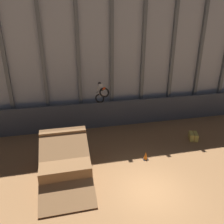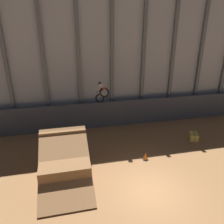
{
  "view_description": "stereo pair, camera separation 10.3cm",
  "coord_description": "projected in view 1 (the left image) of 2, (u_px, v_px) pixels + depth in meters",
  "views": [
    {
      "loc": [
        -4.19,
        -8.78,
        8.48
      ],
      "look_at": [
        -0.86,
        5.55,
        2.61
      ],
      "focal_mm": 35.0,
      "sensor_mm": 36.0,
      "label": 1
    },
    {
      "loc": [
        -4.09,
        -8.8,
        8.48
      ],
      "look_at": [
        -0.86,
        5.55,
        2.61
      ],
      "focal_mm": 35.0,
      "sensor_mm": 36.0,
      "label": 2
    }
  ],
  "objects": [
    {
      "name": "rider_bike_solo",
      "position": [
        101.0,
        93.0,
        16.1
      ],
      "size": [
        0.92,
        1.76,
        1.67
      ],
      "rotation": [
        -0.61,
        0.0,
        0.12
      ],
      "color": "black"
    },
    {
      "name": "dirt_ramp",
      "position": [
        65.0,
        162.0,
        13.1
      ],
      "size": [
        2.86,
        4.77,
        2.5
      ],
      "color": "olive",
      "rests_on": "ground_plane"
    },
    {
      "name": "traffic_cone_near_ramp",
      "position": [
        146.0,
        156.0,
        14.71
      ],
      "size": [
        0.36,
        0.36,
        0.58
      ],
      "color": "black",
      "rests_on": "ground_plane"
    },
    {
      "name": "hay_bale_trackside",
      "position": [
        193.0,
        136.0,
        17.29
      ],
      "size": [
        0.89,
        1.06,
        0.57
      ],
      "rotation": [
        0.0,
        0.0,
        1.2
      ],
      "color": "#CCB751",
      "rests_on": "ground_plane"
    },
    {
      "name": "ground_plane",
      "position": [
        150.0,
        191.0,
        11.97
      ],
      "size": [
        60.0,
        60.0,
        0.0
      ],
      "primitive_type": "plane",
      "color": "#996B42"
    },
    {
      "name": "arena_back_wall",
      "position": [
        111.0,
        58.0,
        18.36
      ],
      "size": [
        32.0,
        0.4,
        11.85
      ],
      "color": "#A3A8B2",
      "rests_on": "ground_plane"
    },
    {
      "name": "lower_barrier",
      "position": [
        113.0,
        114.0,
        19.38
      ],
      "size": [
        31.36,
        0.2,
        2.31
      ],
      "color": "#474C56",
      "rests_on": "ground_plane"
    }
  ]
}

